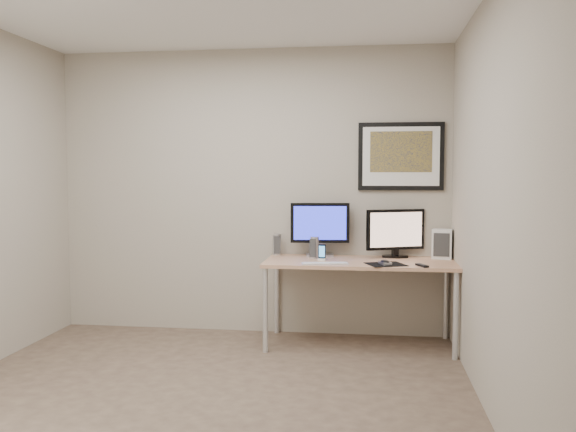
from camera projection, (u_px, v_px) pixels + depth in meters
name	position (u px, v px, depth m)	size (l,w,h in m)	color
floor	(203.00, 396.00, 4.02)	(3.60, 3.60, 0.00)	#4A3B2E
room	(218.00, 149.00, 4.35)	(3.60, 3.60, 3.60)	white
desk	(360.00, 268.00, 5.17)	(1.60, 0.70, 0.73)	#A3724F
framed_art	(401.00, 156.00, 5.39)	(0.75, 0.04, 0.60)	black
monitor_large	(320.00, 227.00, 5.43)	(0.52, 0.20, 0.48)	#B9B8BE
monitor_tv	(395.00, 232.00, 5.34)	(0.51, 0.25, 0.43)	black
speaker_left	(277.00, 244.00, 5.52)	(0.08, 0.08, 0.19)	#B9B8BE
speaker_right	(315.00, 248.00, 5.29)	(0.08, 0.08, 0.19)	#B9B8BE
phone_dock	(322.00, 252.00, 5.19)	(0.06, 0.06, 0.14)	black
keyboard	(325.00, 263.00, 4.96)	(0.38, 0.10, 0.01)	silver
mousepad	(386.00, 264.00, 4.95)	(0.29, 0.26, 0.00)	black
mouse	(385.00, 262.00, 4.92)	(0.07, 0.12, 0.04)	black
remote	(422.00, 265.00, 4.84)	(0.04, 0.15, 0.02)	black
fan_unit	(442.00, 244.00, 5.27)	(0.17, 0.12, 0.26)	white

